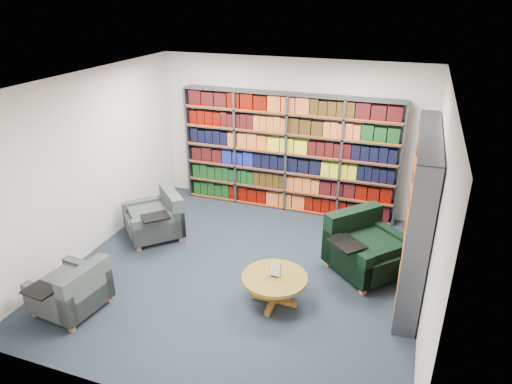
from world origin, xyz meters
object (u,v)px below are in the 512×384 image
(chair_teal_left, at_px, (158,219))
(chair_green_right, at_px, (364,248))
(chair_teal_front, at_px, (74,292))
(coffee_table, at_px, (275,282))

(chair_teal_left, relative_size, chair_green_right, 0.89)
(chair_green_right, bearing_deg, chair_teal_front, -146.59)
(chair_teal_left, xyz_separation_m, chair_teal_front, (0.01, -2.13, -0.03))
(chair_teal_left, bearing_deg, chair_green_right, 1.84)
(chair_green_right, bearing_deg, chair_teal_left, -178.16)
(chair_teal_front, height_order, coffee_table, chair_teal_front)
(chair_green_right, distance_m, coffee_table, 1.57)
(chair_green_right, height_order, chair_teal_front, chair_green_right)
(chair_teal_front, distance_m, coffee_table, 2.60)
(chair_green_right, distance_m, chair_teal_front, 4.07)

